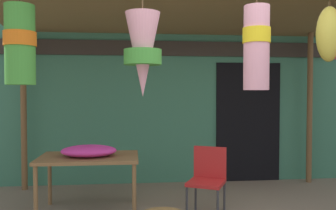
# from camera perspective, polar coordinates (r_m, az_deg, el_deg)

# --- Properties ---
(shop_facade) EXTENTS (12.03, 0.29, 3.59)m
(shop_facade) POSITION_cam_1_polar(r_m,az_deg,el_deg) (6.02, 3.91, 4.80)
(shop_facade) COLOR #387056
(shop_facade) RESTS_ON ground_plane
(market_stall_canopy) EXTENTS (5.10, 2.57, 2.83)m
(market_stall_canopy) POSITION_cam_1_polar(r_m,az_deg,el_deg) (4.52, 3.26, 14.24)
(market_stall_canopy) COLOR brown
(market_stall_canopy) RESTS_ON ground_plane
(display_table) EXTENTS (1.22, 0.79, 0.71)m
(display_table) POSITION_cam_1_polar(r_m,az_deg,el_deg) (4.58, -12.63, -8.92)
(display_table) COLOR brown
(display_table) RESTS_ON ground_plane
(flower_heap_on_table) EXTENTS (0.68, 0.48, 0.14)m
(flower_heap_on_table) POSITION_cam_1_polar(r_m,az_deg,el_deg) (4.51, -12.50, -7.23)
(flower_heap_on_table) COLOR #D13399
(flower_heap_on_table) RESTS_ON display_table
(folding_chair) EXTENTS (0.54, 0.54, 0.84)m
(folding_chair) POSITION_cam_1_polar(r_m,az_deg,el_deg) (4.32, 6.44, -11.32)
(folding_chair) COLOR #AD1E1E
(folding_chair) RESTS_ON ground_plane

